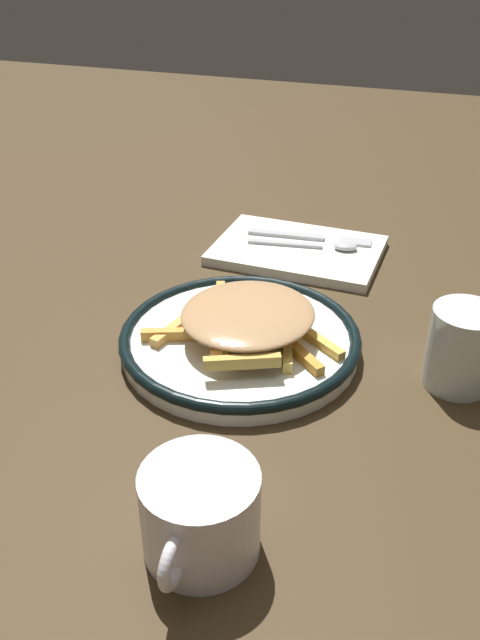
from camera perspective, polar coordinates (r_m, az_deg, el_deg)
The scene contains 8 objects.
ground_plane at distance 0.74m, azimuth 0.00°, elevation -2.54°, with size 2.60×2.60×0.00m, color #3F2F1B.
plate at distance 0.73m, azimuth 0.00°, elevation -1.69°, with size 0.26×0.26×0.03m.
fries_heap at distance 0.72m, azimuth 0.48°, elevation 0.28°, with size 0.19×0.22×0.04m.
napkin at distance 0.95m, azimuth 4.81°, elevation 5.94°, with size 0.16×0.23×0.01m, color white.
fork at distance 0.97m, azimuth 5.98°, elevation 7.02°, with size 0.03×0.18×0.00m.
spoon at distance 0.94m, azimuth 6.96°, elevation 6.33°, with size 0.04×0.15×0.01m.
water_glass at distance 0.70m, azimuth 18.35°, elevation -2.28°, with size 0.07×0.07×0.09m, color silver.
coffee_mug at distance 0.51m, azimuth -3.44°, elevation -16.14°, with size 0.11×0.09×0.07m.
Camera 1 is at (0.58, 0.20, 0.42)m, focal length 37.58 mm.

